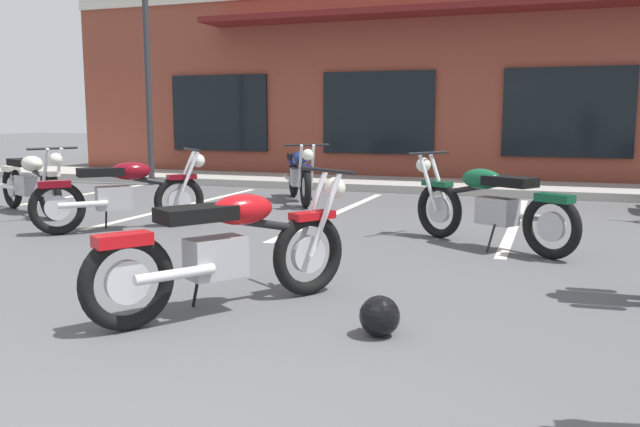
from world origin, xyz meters
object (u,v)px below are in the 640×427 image
Objects in this scene: motorcycle_red_sportbike at (122,192)px; motorcycle_blue_standard at (490,204)px; motorcycle_foreground_classic at (229,247)px; motorcycle_orange_scrambler at (30,181)px; motorcycle_green_cafe_racer at (299,174)px; helmet_on_pavement at (380,316)px; parking_lot_lamp_post at (142,9)px.

motorcycle_red_sportbike is 4.32m from motorcycle_blue_standard.
motorcycle_foreground_classic and motorcycle_orange_scrambler have the same top height.
motorcycle_green_cafe_racer is 6.64m from helmet_on_pavement.
motorcycle_blue_standard is 3.21m from helmet_on_pavement.
motorcycle_green_cafe_racer is at bearing 115.91° from helmet_on_pavement.
motorcycle_red_sportbike is at bearing -108.09° from motorcycle_green_cafe_racer.
motorcycle_orange_scrambler is at bearing 177.28° from motorcycle_blue_standard.
parking_lot_lamp_post is (-0.69, 3.91, 2.98)m from motorcycle_orange_scrambler.
motorcycle_green_cafe_racer is at bearing 139.39° from motorcycle_blue_standard.
motorcycle_orange_scrambler is at bearing 161.13° from motorcycle_red_sportbike.
parking_lot_lamp_post reaches higher than motorcycle_green_cafe_racer.
motorcycle_red_sportbike is at bearing 144.98° from helmet_on_pavement.
motorcycle_blue_standard is (4.30, 0.41, 0.00)m from motorcycle_red_sportbike.
parking_lot_lamp_post reaches higher than motorcycle_orange_scrambler.
motorcycle_foreground_classic is 0.34× the size of parking_lot_lamp_post.
motorcycle_red_sportbike is 3.37m from motorcycle_green_cafe_racer.
motorcycle_orange_scrambler is 4.96m from parking_lot_lamp_post.
motorcycle_foreground_classic is 7.09× the size of helmet_on_pavement.
motorcycle_green_cafe_racer reaches higher than helmet_on_pavement.
motorcycle_red_sportbike is at bearing -174.59° from motorcycle_blue_standard.
parking_lot_lamp_post is at bearing 120.96° from motorcycle_red_sportbike.
motorcycle_foreground_classic is at bearing -116.82° from motorcycle_blue_standard.
parking_lot_lamp_post reaches higher than motorcycle_blue_standard.
parking_lot_lamp_post reaches higher than helmet_on_pavement.
motorcycle_blue_standard is 0.34× the size of parking_lot_lamp_post.
motorcycle_red_sportbike is 2.20m from motorcycle_orange_scrambler.
motorcycle_red_sportbike is 4.82m from helmet_on_pavement.
motorcycle_orange_scrambler is at bearing -79.95° from parking_lot_lamp_post.
motorcycle_red_sportbike and motorcycle_green_cafe_racer have the same top height.
helmet_on_pavement is (3.94, -2.76, -0.33)m from motorcycle_red_sportbike.
motorcycle_foreground_classic is 0.97× the size of motorcycle_green_cafe_racer.
helmet_on_pavement is 0.05× the size of parking_lot_lamp_post.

